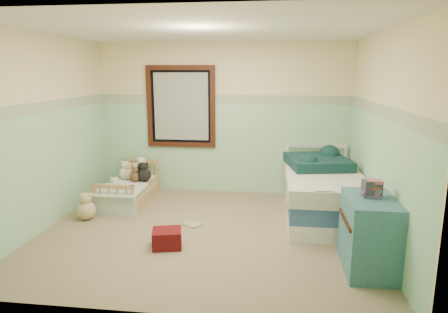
# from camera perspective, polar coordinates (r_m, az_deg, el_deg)

# --- Properties ---
(floor) EXTENTS (4.20, 3.60, 0.02)m
(floor) POSITION_cam_1_polar(r_m,az_deg,el_deg) (5.20, -2.77, -10.85)
(floor) COLOR #887A5C
(floor) RESTS_ON ground
(ceiling) EXTENTS (4.20, 3.60, 0.02)m
(ceiling) POSITION_cam_1_polar(r_m,az_deg,el_deg) (4.82, -3.09, 17.95)
(ceiling) COLOR white
(ceiling) RESTS_ON wall_back
(wall_back) EXTENTS (4.20, 0.04, 2.50)m
(wall_back) POSITION_cam_1_polar(r_m,az_deg,el_deg) (6.62, -0.19, 5.43)
(wall_back) COLOR beige
(wall_back) RESTS_ON floor
(wall_front) EXTENTS (4.20, 0.04, 2.50)m
(wall_front) POSITION_cam_1_polar(r_m,az_deg,el_deg) (3.13, -8.66, -2.20)
(wall_front) COLOR beige
(wall_front) RESTS_ON floor
(wall_left) EXTENTS (0.04, 3.60, 2.50)m
(wall_left) POSITION_cam_1_polar(r_m,az_deg,el_deg) (5.61, -24.57, 3.14)
(wall_left) COLOR beige
(wall_left) RESTS_ON floor
(wall_right) EXTENTS (0.04, 3.60, 2.50)m
(wall_right) POSITION_cam_1_polar(r_m,az_deg,el_deg) (4.94, 21.84, 2.30)
(wall_right) COLOR beige
(wall_right) RESTS_ON floor
(wainscot_mint) EXTENTS (4.20, 0.01, 1.50)m
(wainscot_mint) POSITION_cam_1_polar(r_m,az_deg,el_deg) (6.68, -0.20, 1.15)
(wainscot_mint) COLOR #95CF9B
(wainscot_mint) RESTS_ON floor
(border_strip) EXTENTS (4.20, 0.01, 0.15)m
(border_strip) POSITION_cam_1_polar(r_m,az_deg,el_deg) (6.57, -0.21, 8.23)
(border_strip) COLOR #4B7056
(border_strip) RESTS_ON wall_back
(window_frame) EXTENTS (1.16, 0.06, 1.36)m
(window_frame) POSITION_cam_1_polar(r_m,az_deg,el_deg) (6.68, -6.25, 7.15)
(window_frame) COLOR #33130B
(window_frame) RESTS_ON wall_back
(window_blinds) EXTENTS (0.92, 0.01, 1.12)m
(window_blinds) POSITION_cam_1_polar(r_m,az_deg,el_deg) (6.69, -6.23, 7.16)
(window_blinds) COLOR beige
(window_blinds) RESTS_ON window_frame
(toddler_bed_frame) EXTENTS (0.63, 1.27, 0.16)m
(toddler_bed_frame) POSITION_cam_1_polar(r_m,az_deg,el_deg) (6.49, -13.53, -5.62)
(toddler_bed_frame) COLOR #A26946
(toddler_bed_frame) RESTS_ON floor
(toddler_mattress) EXTENTS (0.58, 1.21, 0.12)m
(toddler_mattress) POSITION_cam_1_polar(r_m,az_deg,el_deg) (6.45, -13.60, -4.42)
(toddler_mattress) COLOR white
(toddler_mattress) RESTS_ON toddler_bed_frame
(patchwork_quilt) EXTENTS (0.69, 0.63, 0.03)m
(patchwork_quilt) POSITION_cam_1_polar(r_m,az_deg,el_deg) (6.07, -14.94, -4.77)
(patchwork_quilt) COLOR #75A6D7
(patchwork_quilt) RESTS_ON toddler_mattress
(plush_bed_brown) EXTENTS (0.18, 0.18, 0.18)m
(plush_bed_brown) POSITION_cam_1_polar(r_m,az_deg,el_deg) (6.91, -13.37, -2.03)
(plush_bed_brown) COLOR brown
(plush_bed_brown) RESTS_ON toddler_mattress
(plush_bed_white) EXTENTS (0.22, 0.22, 0.22)m
(plush_bed_white) POSITION_cam_1_polar(r_m,az_deg,el_deg) (6.84, -11.81, -1.90)
(plush_bed_white) COLOR white
(plush_bed_white) RESTS_ON toddler_mattress
(plush_bed_tan) EXTENTS (0.19, 0.19, 0.19)m
(plush_bed_tan) POSITION_cam_1_polar(r_m,az_deg,el_deg) (6.69, -13.63, -2.43)
(plush_bed_tan) COLOR #CFB280
(plush_bed_tan) RESTS_ON toddler_mattress
(plush_bed_dark) EXTENTS (0.19, 0.19, 0.19)m
(plush_bed_dark) POSITION_cam_1_polar(r_m,az_deg,el_deg) (6.61, -11.76, -2.53)
(plush_bed_dark) COLOR black
(plush_bed_dark) RESTS_ON toddler_mattress
(plush_floor_cream) EXTENTS (0.23, 0.23, 0.23)m
(plush_floor_cream) POSITION_cam_1_polar(r_m,az_deg,el_deg) (6.76, -15.48, -4.71)
(plush_floor_cream) COLOR silver
(plush_floor_cream) RESTS_ON floor
(plush_floor_tan) EXTENTS (0.26, 0.26, 0.26)m
(plush_floor_tan) POSITION_cam_1_polar(r_m,az_deg,el_deg) (5.87, -19.25, -7.35)
(plush_floor_tan) COLOR #CFB280
(plush_floor_tan) RESTS_ON floor
(twin_bed_frame) EXTENTS (0.98, 1.96, 0.22)m
(twin_bed_frame) POSITION_cam_1_polar(r_m,az_deg,el_deg) (5.83, 13.85, -7.37)
(twin_bed_frame) COLOR white
(twin_bed_frame) RESTS_ON floor
(twin_boxspring) EXTENTS (0.98, 1.96, 0.22)m
(twin_boxspring) POSITION_cam_1_polar(r_m,az_deg,el_deg) (5.76, 13.96, -5.31)
(twin_boxspring) COLOR navy
(twin_boxspring) RESTS_ON twin_bed_frame
(twin_mattress) EXTENTS (1.02, 2.00, 0.22)m
(twin_mattress) POSITION_cam_1_polar(r_m,az_deg,el_deg) (5.70, 14.08, -3.20)
(twin_mattress) COLOR silver
(twin_mattress) RESTS_ON twin_boxspring
(teal_blanket) EXTENTS (0.99, 1.03, 0.14)m
(teal_blanket) POSITION_cam_1_polar(r_m,az_deg,el_deg) (5.94, 13.35, -0.75)
(teal_blanket) COLOR #0C2E30
(teal_blanket) RESTS_ON twin_mattress
(dresser) EXTENTS (0.48, 0.78, 0.78)m
(dresser) POSITION_cam_1_polar(r_m,az_deg,el_deg) (4.38, 20.22, -10.50)
(dresser) COLOR #305E68
(dresser) RESTS_ON floor
(book_stack) EXTENTS (0.19, 0.16, 0.18)m
(book_stack) POSITION_cam_1_polar(r_m,az_deg,el_deg) (4.27, 20.54, -4.35)
(book_stack) COLOR #402626
(book_stack) RESTS_ON dresser
(red_pillow) EXTENTS (0.40, 0.37, 0.21)m
(red_pillow) POSITION_cam_1_polar(r_m,az_deg,el_deg) (4.78, -8.22, -11.62)
(red_pillow) COLOR maroon
(red_pillow) RESTS_ON floor
(floor_book) EXTENTS (0.30, 0.29, 0.02)m
(floor_book) POSITION_cam_1_polar(r_m,az_deg,el_deg) (5.42, -4.64, -9.69)
(floor_book) COLOR yellow
(floor_book) RESTS_ON floor
(extra_plush_0) EXTENTS (0.20, 0.20, 0.20)m
(extra_plush_0) POSITION_cam_1_polar(r_m,az_deg,el_deg) (6.73, -14.00, -2.31)
(extra_plush_0) COLOR white
(extra_plush_0) RESTS_ON toddler_mattress
(extra_plush_1) EXTENTS (0.21, 0.21, 0.21)m
(extra_plush_1) POSITION_cam_1_polar(r_m,az_deg,el_deg) (6.51, -11.42, -2.64)
(extra_plush_1) COLOR black
(extra_plush_1) RESTS_ON toddler_mattress
(extra_plush_2) EXTENTS (0.16, 0.16, 0.16)m
(extra_plush_2) POSITION_cam_1_polar(r_m,az_deg,el_deg) (6.53, -12.69, -2.87)
(extra_plush_2) COLOR brown
(extra_plush_2) RESTS_ON toddler_mattress
(extra_plush_3) EXTENTS (0.15, 0.15, 0.15)m
(extra_plush_3) POSITION_cam_1_polar(r_m,az_deg,el_deg) (6.84, -13.95, -2.30)
(extra_plush_3) COLOR silver
(extra_plush_3) RESTS_ON toddler_mattress
(extra_plush_4) EXTENTS (0.21, 0.21, 0.21)m
(extra_plush_4) POSITION_cam_1_polar(r_m,az_deg,el_deg) (6.85, -11.75, -1.94)
(extra_plush_4) COLOR silver
(extra_plush_4) RESTS_ON toddler_mattress
(extra_plush_5) EXTENTS (0.18, 0.18, 0.18)m
(extra_plush_5) POSITION_cam_1_polar(r_m,az_deg,el_deg) (6.70, -12.57, -2.39)
(extra_plush_5) COLOR #CFB280
(extra_plush_5) RESTS_ON toddler_mattress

